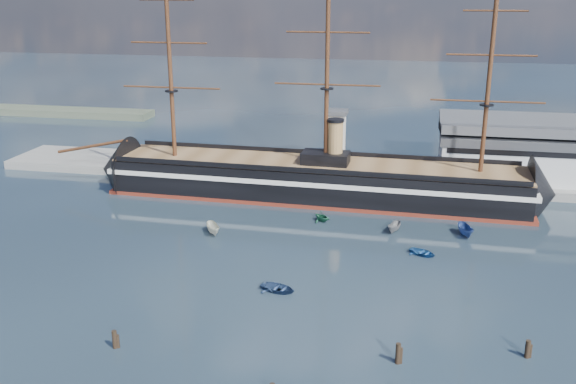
# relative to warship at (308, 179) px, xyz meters

# --- Properties ---
(ground) EXTENTS (600.00, 600.00, 0.00)m
(ground) POSITION_rel_warship_xyz_m (1.29, -20.00, -4.04)
(ground) COLOR black
(ground) RESTS_ON ground
(quay) EXTENTS (180.00, 18.00, 2.00)m
(quay) POSITION_rel_warship_xyz_m (11.29, 16.00, -4.04)
(quay) COLOR slate
(quay) RESTS_ON ground
(quay_tower) EXTENTS (5.00, 5.00, 15.00)m
(quay_tower) POSITION_rel_warship_xyz_m (4.29, 13.00, 5.72)
(quay_tower) COLOR silver
(quay_tower) RESTS_ON ground
(warship) EXTENTS (113.11, 18.82, 53.94)m
(warship) POSITION_rel_warship_xyz_m (0.00, 0.00, 0.00)
(warship) COLOR black
(warship) RESTS_ON ground
(motorboat_a) EXTENTS (6.55, 5.10, 2.50)m
(motorboat_a) POSITION_rel_warship_xyz_m (-13.48, -25.36, -4.04)
(motorboat_a) COLOR beige
(motorboat_a) RESTS_ON ground
(motorboat_b) EXTENTS (2.26, 3.69, 1.61)m
(motorboat_b) POSITION_rel_warship_xyz_m (3.25, -45.97, -4.04)
(motorboat_b) COLOR navy
(motorboat_b) RESTS_ON ground
(motorboat_c) EXTENTS (5.86, 3.45, 2.21)m
(motorboat_c) POSITION_rel_warship_xyz_m (19.41, -17.65, -4.04)
(motorboat_c) COLOR slate
(motorboat_c) RESTS_ON ground
(motorboat_d) EXTENTS (6.08, 6.42, 2.27)m
(motorboat_d) POSITION_rel_warship_xyz_m (5.21, -14.56, -4.04)
(motorboat_d) COLOR #1C593D
(motorboat_d) RESTS_ON ground
(motorboat_e) EXTENTS (2.53, 3.15, 1.38)m
(motorboat_e) POSITION_rel_warship_xyz_m (24.61, -27.66, -4.04)
(motorboat_e) COLOR #1B4A89
(motorboat_e) RESTS_ON ground
(motorboat_f) EXTENTS (6.98, 4.00, 2.63)m
(motorboat_f) POSITION_rel_warship_xyz_m (32.33, -17.19, -4.04)
(motorboat_f) COLOR navy
(motorboat_f) RESTS_ON ground
(piling_near_left) EXTENTS (0.64, 0.64, 3.12)m
(piling_near_left) POSITION_rel_warship_xyz_m (-13.70, -65.53, -4.04)
(piling_near_left) COLOR black
(piling_near_left) RESTS_ON ground
(piling_near_right) EXTENTS (0.64, 0.64, 3.42)m
(piling_near_right) POSITION_rel_warship_xyz_m (21.64, -62.04, -4.04)
(piling_near_right) COLOR black
(piling_near_right) RESTS_ON ground
(piling_far_right) EXTENTS (0.64, 0.64, 3.07)m
(piling_far_right) POSITION_rel_warship_xyz_m (37.30, -57.58, -4.04)
(piling_far_right) COLOR black
(piling_far_right) RESTS_ON ground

